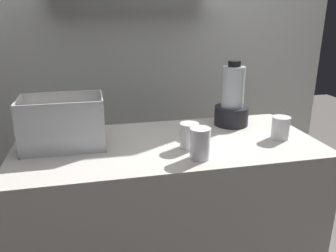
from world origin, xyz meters
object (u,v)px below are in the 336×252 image
juice_cup_mango_far_left (189,137)px  juice_cup_mango_middle (280,129)px  blender_pitcher (232,102)px  juice_cup_orange_left (200,145)px  carrot_display_bin (62,131)px

juice_cup_mango_far_left → juice_cup_mango_middle: size_ratio=1.06×
blender_pitcher → juice_cup_orange_left: 0.50m
juice_cup_orange_left → juice_cup_mango_middle: size_ratio=1.22×
carrot_display_bin → juice_cup_orange_left: carrot_display_bin is taller
blender_pitcher → carrot_display_bin: bearing=-171.6°
carrot_display_bin → juice_cup_orange_left: bearing=-25.1°
blender_pitcher → juice_cup_mango_far_left: size_ratio=2.98×
carrot_display_bin → juice_cup_mango_middle: bearing=-7.1°
juice_cup_mango_far_left → juice_cup_orange_left: bearing=-85.1°
carrot_display_bin → blender_pitcher: 0.87m
blender_pitcher → juice_cup_mango_middle: size_ratio=3.15×
carrot_display_bin → juice_cup_mango_middle: 1.02m
juice_cup_mango_far_left → juice_cup_mango_middle: juice_cup_mango_far_left is taller
blender_pitcher → juice_cup_mango_middle: 0.30m
juice_cup_mango_far_left → juice_cup_mango_middle: bearing=2.0°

